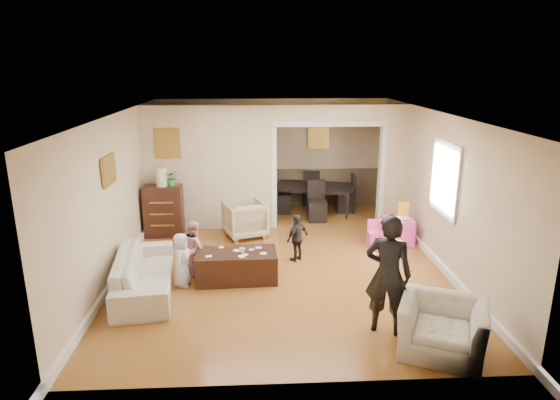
{
  "coord_description": "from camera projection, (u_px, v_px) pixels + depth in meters",
  "views": [
    {
      "loc": [
        -0.43,
        -8.01,
        3.39
      ],
      "look_at": [
        0.0,
        0.2,
        1.05
      ],
      "focal_mm": 30.76,
      "sensor_mm": 36.0,
      "label": 1
    }
  ],
  "objects": [
    {
      "name": "dresser",
      "position": [
        164.0,
        211.0,
        9.71
      ],
      "size": [
        0.76,
        0.43,
        1.04
      ],
      "primitive_type": "cube",
      "color": "black",
      "rests_on": "ground"
    },
    {
      "name": "adult_person",
      "position": [
        388.0,
        274.0,
        6.1
      ],
      "size": [
        0.7,
        0.59,
        1.62
      ],
      "primitive_type": "imported",
      "rotation": [
        0.0,
        0.0,
        2.72
      ],
      "color": "black",
      "rests_on": "ground"
    },
    {
      "name": "partition_right",
      "position": [
        393.0,
        166.0,
        10.14
      ],
      "size": [
        0.55,
        0.18,
        2.6
      ],
      "primitive_type": "cube",
      "color": "beige",
      "rests_on": "ground"
    },
    {
      "name": "framed_art_alcove",
      "position": [
        319.0,
        137.0,
        11.54
      ],
      "size": [
        0.45,
        0.03,
        0.55
      ],
      "primitive_type": "cube",
      "color": "brown"
    },
    {
      "name": "cyan_cup",
      "position": [
        394.0,
        217.0,
        9.2
      ],
      "size": [
        0.08,
        0.08,
        0.08
      ],
      "primitive_type": "cylinder",
      "color": "#29A8CF",
      "rests_on": "play_table"
    },
    {
      "name": "sofa",
      "position": [
        144.0,
        273.0,
        7.36
      ],
      "size": [
        1.08,
        2.16,
        0.6
      ],
      "primitive_type": "imported",
      "rotation": [
        0.0,
        0.0,
        1.7
      ],
      "color": "beige",
      "rests_on": "ground"
    },
    {
      "name": "partition_header",
      "position": [
        330.0,
        113.0,
        9.77
      ],
      "size": [
        2.22,
        0.18,
        0.35
      ],
      "primitive_type": "cube",
      "color": "beige",
      "rests_on": "partition_right"
    },
    {
      "name": "floor",
      "position": [
        281.0,
        259.0,
        8.65
      ],
      "size": [
        7.0,
        7.0,
        0.0
      ],
      "primitive_type": "plane",
      "color": "#AC6B2C",
      "rests_on": "ground"
    },
    {
      "name": "dining_table",
      "position": [
        313.0,
        199.0,
        11.3
      ],
      "size": [
        2.01,
        1.44,
        0.64
      ],
      "primitive_type": "imported",
      "rotation": [
        0.0,
        0.0,
        -0.26
      ],
      "color": "black",
      "rests_on": "ground"
    },
    {
      "name": "window_pane",
      "position": [
        445.0,
        179.0,
        7.98
      ],
      "size": [
        0.03,
        0.95,
        1.1
      ],
      "primitive_type": "cube",
      "color": "white",
      "rests_on": "ground"
    },
    {
      "name": "coffee_table",
      "position": [
        237.0,
        266.0,
        7.75
      ],
      "size": [
        1.32,
        0.7,
        0.48
      ],
      "primitive_type": "cube",
      "rotation": [
        0.0,
        0.0,
        0.04
      ],
      "color": "#331910",
      "rests_on": "ground"
    },
    {
      "name": "play_bowl",
      "position": [
        403.0,
        219.0,
        9.15
      ],
      "size": [
        0.24,
        0.24,
        0.06
      ],
      "primitive_type": "imported",
      "rotation": [
        0.0,
        0.0,
        0.03
      ],
      "color": "silver",
      "rests_on": "play_table"
    },
    {
      "name": "armchair_back",
      "position": [
        245.0,
        219.0,
        9.71
      ],
      "size": [
        0.98,
        1.0,
        0.72
      ],
      "primitive_type": "imported",
      "rotation": [
        0.0,
        0.0,
        3.48
      ],
      "color": "tan",
      "rests_on": "ground"
    },
    {
      "name": "cereal_box",
      "position": [
        403.0,
        209.0,
        9.33
      ],
      "size": [
        0.2,
        0.08,
        0.3
      ],
      "primitive_type": "cube",
      "rotation": [
        0.0,
        0.0,
        0.03
      ],
      "color": "yellow",
      "rests_on": "play_table"
    },
    {
      "name": "child_toddler",
      "position": [
        297.0,
        238.0,
        8.47
      ],
      "size": [
        0.51,
        0.49,
        0.86
      ],
      "primitive_type": "imported",
      "rotation": [
        0.0,
        0.0,
        -2.4
      ],
      "color": "black",
      "rests_on": "ground"
    },
    {
      "name": "armchair_front",
      "position": [
        442.0,
        327.0,
        5.79
      ],
      "size": [
        1.27,
        1.21,
        0.65
      ],
      "primitive_type": "imported",
      "rotation": [
        0.0,
        0.0,
        -0.42
      ],
      "color": "beige",
      "rests_on": "ground"
    },
    {
      "name": "partition_left",
      "position": [
        210.0,
        168.0,
        9.95
      ],
      "size": [
        2.75,
        0.18,
        2.6
      ],
      "primitive_type": "cube",
      "color": "beige",
      "rests_on": "ground"
    },
    {
      "name": "potted_plant",
      "position": [
        172.0,
        178.0,
        9.54
      ],
      "size": [
        0.29,
        0.25,
        0.32
      ],
      "primitive_type": "imported",
      "color": "#357132",
      "rests_on": "dresser"
    },
    {
      "name": "child_kneel_a",
      "position": [
        182.0,
        260.0,
        7.51
      ],
      "size": [
        0.33,
        0.46,
        0.87
      ],
      "primitive_type": "imported",
      "rotation": [
        0.0,
        0.0,
        1.44
      ],
      "color": "silver",
      "rests_on": "ground"
    },
    {
      "name": "framed_art_sofa_wall",
      "position": [
        109.0,
        170.0,
        7.44
      ],
      "size": [
        0.03,
        0.55,
        0.4
      ],
      "primitive_type": "cube",
      "color": "brown"
    },
    {
      "name": "child_kneel_b",
      "position": [
        195.0,
        247.0,
        7.95
      ],
      "size": [
        0.49,
        0.55,
        0.92
      ],
      "primitive_type": "imported",
      "rotation": [
        0.0,
        0.0,
        1.96
      ],
      "color": "pink",
      "rests_on": "ground"
    },
    {
      "name": "framed_art_partition",
      "position": [
        167.0,
        143.0,
        9.66
      ],
      "size": [
        0.45,
        0.03,
        0.55
      ],
      "primitive_type": "cube",
      "color": "brown",
      "rests_on": "partition_left"
    },
    {
      "name": "craft_papers",
      "position": [
        240.0,
        252.0,
        7.68
      ],
      "size": [
        0.97,
        0.53,
        0.0
      ],
      "color": "white",
      "rests_on": "coffee_table"
    },
    {
      "name": "table_lamp",
      "position": [
        162.0,
        177.0,
        9.52
      ],
      "size": [
        0.22,
        0.22,
        0.36
      ],
      "primitive_type": "cylinder",
      "color": "#F7F1C9",
      "rests_on": "dresser"
    },
    {
      "name": "coffee_cup",
      "position": [
        242.0,
        250.0,
        7.63
      ],
      "size": [
        0.1,
        0.1,
        0.09
      ],
      "primitive_type": "imported",
      "rotation": [
        0.0,
        0.0,
        0.04
      ],
      "color": "silver",
      "rests_on": "coffee_table"
    },
    {
      "name": "toy_block",
      "position": [
        390.0,
        215.0,
        9.37
      ],
      "size": [
        0.1,
        0.09,
        0.05
      ],
      "primitive_type": "cube",
      "rotation": [
        0.0,
        0.0,
        0.38
      ],
      "color": "red",
      "rests_on": "play_table"
    },
    {
      "name": "play_table",
      "position": [
        397.0,
        231.0,
        9.34
      ],
      "size": [
        0.55,
        0.55,
        0.51
      ],
      "primitive_type": "cube",
      "rotation": [
        0.0,
        0.0,
        0.03
      ],
      "color": "#F13FA9",
      "rests_on": "ground"
    }
  ]
}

